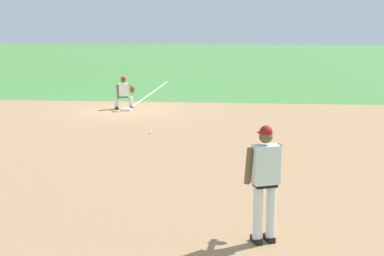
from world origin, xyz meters
name	(u,v)px	position (x,y,z in m)	size (l,w,h in m)	color
ground_plane	(127,111)	(0.00, 0.00, 0.00)	(160.00, 160.00, 0.00)	#47843D
infield_dirt_patch	(165,148)	(-6.43, -2.50, 0.00)	(18.00, 18.00, 0.01)	#A87F56
foul_line_stripe	(151,93)	(5.70, 0.00, 0.01)	(11.40, 0.10, 0.00)	white
first_base_bag	(127,110)	(0.00, 0.00, 0.04)	(0.38, 0.38, 0.09)	white
baseball	(150,133)	(-4.55, -1.73, 0.04)	(0.07, 0.07, 0.07)	white
pitcher	(265,177)	(-12.82, -5.00, 1.06)	(0.81, 0.60, 1.86)	black
first_baseman	(124,91)	(0.43, 0.19, 0.73)	(0.85, 0.96, 1.34)	black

